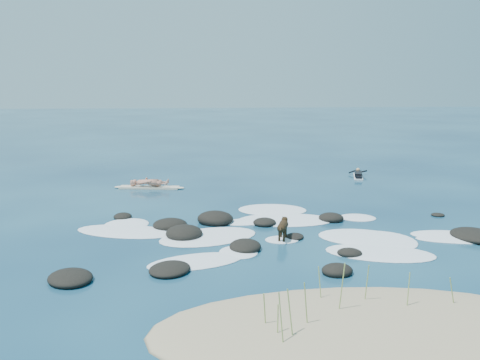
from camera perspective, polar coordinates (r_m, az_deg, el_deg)
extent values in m
plane|color=#0A2642|center=(19.24, 5.46, -4.77)|extent=(160.00, 160.00, 0.00)
ellipsoid|color=#9E8966|center=(11.77, 12.99, -15.33)|extent=(9.00, 4.40, 0.60)
cylinder|color=#86A14E|center=(10.60, 5.39, -14.20)|extent=(0.15, 0.10, 1.06)
cylinder|color=#86A14E|center=(12.40, 8.52, -11.00)|extent=(0.11, 0.09, 0.86)
cylinder|color=#86A14E|center=(12.41, 13.36, -10.85)|extent=(0.05, 0.16, 0.99)
cylinder|color=#86A14E|center=(10.38, 4.41, -14.72)|extent=(0.11, 0.16, 1.08)
cylinder|color=#86A14E|center=(12.37, 17.51, -11.38)|extent=(0.09, 0.11, 0.89)
cylinder|color=#86A14E|center=(11.04, 2.66, -13.84)|extent=(0.09, 0.12, 0.81)
cylinder|color=#86A14E|center=(12.87, 21.69, -11.10)|extent=(0.21, 0.09, 0.74)
cylinder|color=#86A14E|center=(11.74, 10.79, -11.43)|extent=(0.11, 0.09, 1.21)
cylinder|color=#86A14E|center=(10.74, 4.05, -14.88)|extent=(0.04, 0.08, 0.71)
cylinder|color=#86A14E|center=(11.03, 7.06, -13.24)|extent=(0.14, 0.11, 1.05)
ellipsoid|color=black|center=(14.69, 10.33, -9.48)|extent=(1.04, 0.98, 0.35)
ellipsoid|color=black|center=(14.72, -7.51, -9.42)|extent=(1.55, 1.61, 0.29)
ellipsoid|color=black|center=(20.48, -12.40, -3.83)|extent=(0.70, 0.75, 0.27)
ellipsoid|color=black|center=(21.72, 20.35, -3.51)|extent=(0.56, 0.52, 0.14)
ellipsoid|color=black|center=(19.97, 9.70, -4.02)|extent=(1.14, 1.10, 0.38)
ellipsoid|color=black|center=(19.12, 23.76, -5.45)|extent=(1.71, 1.90, 0.38)
ellipsoid|color=black|center=(18.81, -7.12, -4.89)|extent=(1.20, 1.19, 0.34)
ellipsoid|color=black|center=(17.78, -5.98, -5.67)|extent=(1.34, 1.47, 0.49)
ellipsoid|color=black|center=(16.23, 11.62, -7.64)|extent=(0.87, 0.78, 0.28)
ellipsoid|color=black|center=(19.16, 2.64, -4.55)|extent=(0.89, 0.89, 0.31)
ellipsoid|color=black|center=(16.43, 0.56, -7.09)|extent=(1.09, 1.27, 0.37)
ellipsoid|color=black|center=(19.41, -2.66, -4.16)|extent=(1.74, 1.68, 0.56)
ellipsoid|color=black|center=(14.63, -17.66, -9.93)|extent=(1.59, 1.68, 0.34)
ellipsoid|color=black|center=(18.90, -7.47, -4.76)|extent=(1.21, 1.14, 0.42)
ellipsoid|color=black|center=(17.66, 5.83, -6.04)|extent=(0.86, 0.95, 0.18)
ellipsoid|color=white|center=(18.69, -12.09, -5.39)|extent=(3.85, 2.63, 0.12)
ellipsoid|color=white|center=(15.42, -4.74, -8.67)|extent=(3.11, 2.14, 0.12)
ellipsoid|color=white|center=(16.15, -0.17, -7.72)|extent=(1.35, 1.45, 0.12)
ellipsoid|color=white|center=(19.81, 4.89, -4.27)|extent=(3.65, 2.16, 0.12)
ellipsoid|color=white|center=(21.29, 3.47, -3.19)|extent=(3.01, 2.39, 0.12)
ellipsoid|color=white|center=(18.07, 12.81, -5.99)|extent=(3.31, 2.80, 0.12)
ellipsoid|color=white|center=(19.54, -12.04, -4.68)|extent=(2.05, 2.17, 0.12)
ellipsoid|color=white|center=(17.72, -3.38, -6.06)|extent=(3.86, 3.09, 0.12)
ellipsoid|color=white|center=(19.53, 1.08, -4.45)|extent=(2.19, 1.43, 0.12)
ellipsoid|color=white|center=(16.62, 14.71, -7.54)|extent=(3.61, 2.61, 0.12)
ellipsoid|color=white|center=(20.54, 12.44, -3.95)|extent=(1.63, 1.49, 0.12)
ellipsoid|color=white|center=(19.14, 21.29, -5.52)|extent=(2.63, 1.62, 0.12)
ellipsoid|color=white|center=(17.81, 14.65, -6.31)|extent=(2.68, 2.67, 0.12)
ellipsoid|color=white|center=(18.89, 23.11, -5.86)|extent=(3.46, 1.55, 0.12)
ellipsoid|color=white|center=(17.41, 4.49, -6.38)|extent=(1.10, 0.90, 0.12)
cube|color=beige|center=(25.78, -9.65, -0.79)|extent=(2.87, 1.01, 0.09)
ellipsoid|color=beige|center=(25.49, -6.57, -0.83)|extent=(0.61, 0.40, 0.10)
ellipsoid|color=beige|center=(26.14, -12.66, -0.74)|extent=(0.61, 0.40, 0.10)
imported|color=tan|center=(25.61, -9.72, 1.33)|extent=(0.54, 0.73, 1.83)
cube|color=white|center=(29.00, 12.49, 0.37)|extent=(0.98, 2.03, 0.07)
ellipsoid|color=white|center=(29.98, 12.44, 0.70)|extent=(0.35, 0.48, 0.07)
cube|color=black|center=(28.98, 12.50, 0.63)|extent=(0.68, 1.27, 0.20)
sphere|color=tan|center=(29.65, 12.47, 1.07)|extent=(0.26, 0.26, 0.21)
cylinder|color=black|center=(29.80, 11.97, 0.91)|extent=(0.50, 0.14, 0.22)
cylinder|color=black|center=(29.81, 12.94, 0.87)|extent=(0.44, 0.38, 0.22)
cube|color=black|center=(28.32, 12.54, 0.33)|extent=(0.43, 0.56, 0.13)
cylinder|color=black|center=(17.18, 4.57, -4.94)|extent=(0.45, 0.64, 0.28)
sphere|color=black|center=(17.43, 4.70, -4.71)|extent=(0.37, 0.37, 0.29)
sphere|color=black|center=(16.93, 4.44, -5.17)|extent=(0.34, 0.34, 0.27)
sphere|color=black|center=(17.56, 4.78, -4.25)|extent=(0.26, 0.26, 0.21)
cone|color=black|center=(17.69, 4.84, -4.20)|extent=(0.14, 0.16, 0.11)
cone|color=black|center=(17.54, 4.61, -3.98)|extent=(0.11, 0.10, 0.10)
cone|color=black|center=(17.53, 4.96, -4.00)|extent=(0.11, 0.10, 0.10)
cylinder|color=black|center=(17.46, 4.41, -5.71)|extent=(0.09, 0.09, 0.38)
cylinder|color=black|center=(17.44, 4.90, -5.74)|extent=(0.09, 0.09, 0.38)
cylinder|color=black|center=(17.08, 4.21, -6.08)|extent=(0.09, 0.09, 0.38)
cylinder|color=black|center=(17.06, 4.71, -6.11)|extent=(0.09, 0.09, 0.38)
cylinder|color=black|center=(16.79, 4.38, -5.13)|extent=(0.13, 0.28, 0.16)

